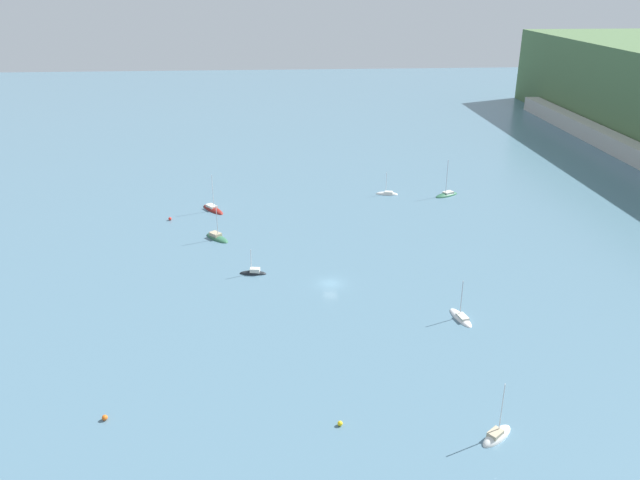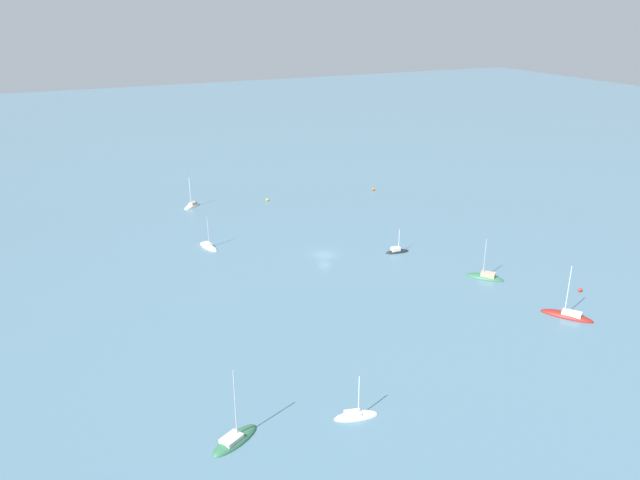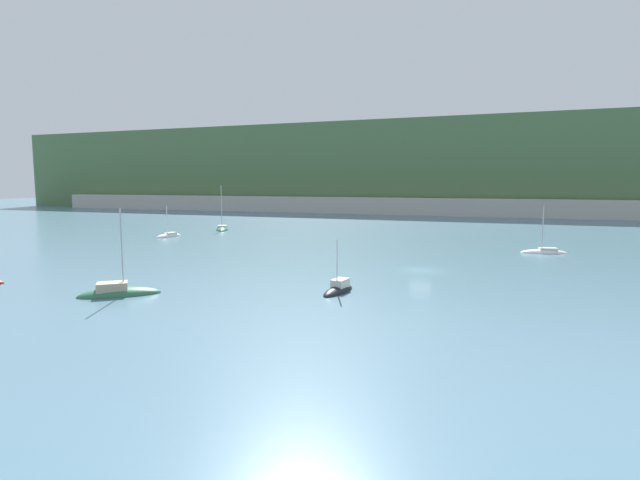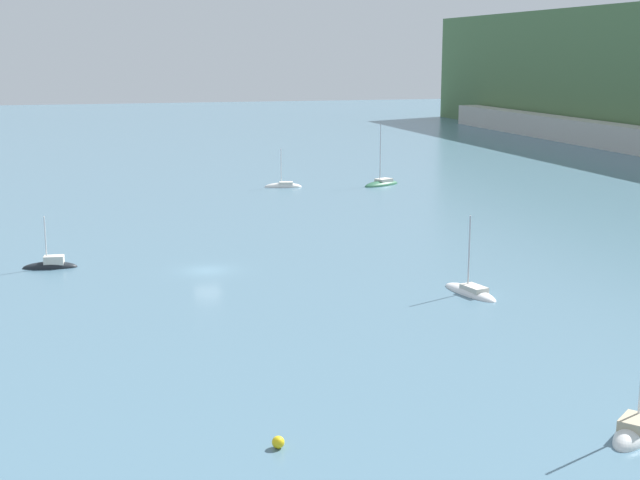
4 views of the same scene
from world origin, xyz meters
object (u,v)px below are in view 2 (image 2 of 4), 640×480
object	(u,v)px
sailboat_1	(567,316)
sailboat_3	(235,440)
sailboat_2	(356,416)
mooring_buoy_1	(580,290)
sailboat_5	(397,252)
mooring_buoy_2	(373,189)
mooring_buoy_0	(267,200)
sailboat_6	(485,277)
sailboat_4	(192,206)
sailboat_0	(208,247)

from	to	relation	value
sailboat_1	sailboat_3	bearing A→B (deg)	61.43
sailboat_2	mooring_buoy_1	size ratio (longest dim) A/B	8.87
sailboat_5	mooring_buoy_2	world-z (taller)	sailboat_5
sailboat_5	mooring_buoy_0	xyz separation A→B (m)	(46.29, 12.52, 0.21)
mooring_buoy_0	mooring_buoy_1	xyz separation A→B (m)	(-77.30, -33.31, 0.04)
mooring_buoy_0	mooring_buoy_1	bearing A→B (deg)	-156.69
sailboat_1	sailboat_2	distance (m)	46.73
sailboat_6	mooring_buoy_1	xyz separation A→B (m)	(-12.30, -12.21, 0.26)
sailboat_4	sailboat_6	bearing A→B (deg)	81.91
sailboat_0	sailboat_3	xyz separation A→B (m)	(-64.52, 14.52, 0.01)
sailboat_4	sailboat_6	xyz separation A→B (m)	(-68.65, -40.82, 0.03)
sailboat_1	mooring_buoy_2	xyz separation A→B (m)	(80.39, -7.38, 0.29)
sailboat_0	mooring_buoy_1	bearing A→B (deg)	35.11
sailboat_5	sailboat_6	distance (m)	20.58
sailboat_3	mooring_buoy_2	xyz separation A→B (m)	(87.31, -69.04, 0.29)
sailboat_2	sailboat_5	size ratio (longest dim) A/B	1.17
sailboat_1	sailboat_6	bearing A→B (deg)	-27.41
sailboat_4	mooring_buoy_2	bearing A→B (deg)	133.29
sailboat_5	mooring_buoy_2	distance (m)	46.72
sailboat_3	sailboat_1	bearing A→B (deg)	-22.32
sailboat_6	sailboat_3	bearing A→B (deg)	73.49
sailboat_2	mooring_buoy_1	xyz separation A→B (m)	(15.46, -55.58, 0.32)
sailboat_1	sailboat_4	distance (m)	97.55
sailboat_0	sailboat_2	distance (m)	66.61
sailboat_6	mooring_buoy_2	bearing A→B (deg)	-49.06
sailboat_6	mooring_buoy_2	size ratio (longest dim) A/B	11.58
sailboat_1	sailboat_4	size ratio (longest dim) A/B	1.15
sailboat_0	sailboat_1	bearing A→B (deg)	26.37
mooring_buoy_2	mooring_buoy_1	bearing A→B (deg)	-178.19
sailboat_5	mooring_buoy_0	size ratio (longest dim) A/B	8.46
sailboat_6	mooring_buoy_0	world-z (taller)	sailboat_6
sailboat_3	sailboat_5	world-z (taller)	sailboat_3
sailboat_0	mooring_buoy_0	size ratio (longest dim) A/B	11.01
sailboat_4	mooring_buoy_1	distance (m)	96.77
sailboat_2	mooring_buoy_0	world-z (taller)	sailboat_2
sailboat_3	sailboat_2	bearing A→B (deg)	-36.24
sailboat_1	sailboat_4	bearing A→B (deg)	-8.61
sailboat_1	mooring_buoy_2	size ratio (longest dim) A/B	13.42
sailboat_0	sailboat_4	distance (m)	30.05
sailboat_1	sailboat_6	xyz separation A→B (m)	(18.75, 2.49, 0.03)
mooring_buoy_2	sailboat_0	bearing A→B (deg)	112.69
sailboat_1	sailboat_2	size ratio (longest dim) A/B	1.50
sailboat_2	sailboat_6	bearing A→B (deg)	44.84
mooring_buoy_1	mooring_buoy_2	bearing A→B (deg)	1.81
sailboat_1	mooring_buoy_1	size ratio (longest dim) A/B	13.31
sailboat_5	sailboat_6	bearing A→B (deg)	-58.15
sailboat_0	sailboat_4	bearing A→B (deg)	159.75
sailboat_5	mooring_buoy_1	size ratio (longest dim) A/B	7.58
sailboat_2	mooring_buoy_1	distance (m)	57.69
sailboat_6	mooring_buoy_0	bearing A→B (deg)	-21.98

